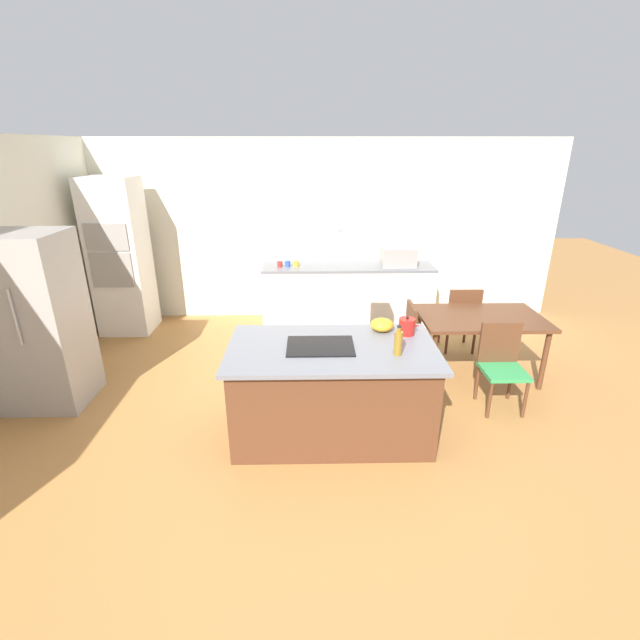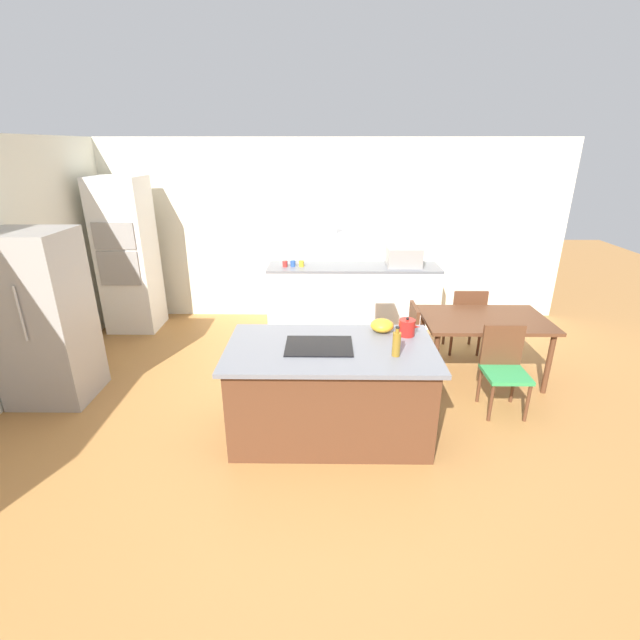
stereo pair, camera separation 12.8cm
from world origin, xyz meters
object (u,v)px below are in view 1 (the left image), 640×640
at_px(cooktop, 320,346).
at_px(range_hood, 320,210).
at_px(countertop_microwave, 398,256).
at_px(tea_kettle, 407,326).
at_px(coffee_mug_red, 280,264).
at_px(dining_table, 481,323).
at_px(refrigerator, 37,322).
at_px(coffee_mug_blue, 288,264).
at_px(chair_facing_island, 501,361).
at_px(coffee_mug_yellow, 296,264).
at_px(chair_facing_back_wall, 461,315).
at_px(wall_oven_stack, 120,257).
at_px(olive_oil_bottle, 398,343).
at_px(chair_at_left_end, 401,336).
at_px(mixing_bowl, 382,325).

bearing_deg(cooktop, range_hood, 0.00).
bearing_deg(countertop_microwave, tea_kettle, -98.58).
bearing_deg(coffee_mug_red, countertop_microwave, 1.89).
bearing_deg(coffee_mug_red, dining_table, -34.98).
distance_m(countertop_microwave, refrigerator, 4.67).
distance_m(coffee_mug_blue, dining_table, 2.89).
distance_m(dining_table, range_hood, 2.62).
relative_size(countertop_microwave, chair_facing_island, 0.56).
bearing_deg(coffee_mug_yellow, coffee_mug_blue, 175.52).
relative_size(coffee_mug_red, refrigerator, 0.05).
xyz_separation_m(tea_kettle, chair_facing_back_wall, (1.05, 1.52, -0.47)).
distance_m(coffee_mug_red, chair_facing_island, 3.41).
height_order(countertop_microwave, range_hood, range_hood).
bearing_deg(refrigerator, range_hood, -12.51).
xyz_separation_m(tea_kettle, coffee_mug_red, (-1.37, 2.55, -0.03)).
xyz_separation_m(tea_kettle, wall_oven_stack, (-3.62, 2.38, 0.12)).
bearing_deg(cooktop, coffee_mug_yellow, 96.02).
relative_size(tea_kettle, olive_oil_bottle, 0.77).
xyz_separation_m(cooktop, chair_facing_island, (1.88, 0.46, -0.40)).
height_order(countertop_microwave, wall_oven_stack, wall_oven_stack).
bearing_deg(chair_at_left_end, tea_kettle, -99.14).
distance_m(mixing_bowl, coffee_mug_red, 2.72).
bearing_deg(countertop_microwave, chair_at_left_end, -98.31).
xyz_separation_m(dining_table, chair_facing_island, (0.00, -0.67, -0.16)).
height_order(tea_kettle, chair_at_left_end, tea_kettle).
xyz_separation_m(coffee_mug_blue, refrigerator, (-2.45, -2.21, -0.03)).
bearing_deg(dining_table, range_hood, -149.12).
relative_size(olive_oil_bottle, chair_facing_back_wall, 0.30).
distance_m(chair_facing_island, chair_at_left_end, 1.13).
bearing_deg(chair_facing_island, olive_oil_bottle, -152.47).
relative_size(mixing_bowl, chair_at_left_end, 0.25).
distance_m(cooktop, countertop_microwave, 3.13).
relative_size(wall_oven_stack, chair_facing_island, 2.47).
distance_m(refrigerator, chair_at_left_end, 3.89).
height_order(cooktop, coffee_mug_red, coffee_mug_red).
bearing_deg(range_hood, coffee_mug_yellow, 96.02).
distance_m(coffee_mug_yellow, chair_facing_back_wall, 2.46).
bearing_deg(chair_facing_back_wall, coffee_mug_blue, 155.41).
relative_size(coffee_mug_red, range_hood, 0.10).
xyz_separation_m(coffee_mug_red, chair_at_left_end, (1.51, -1.70, -0.44)).
relative_size(countertop_microwave, chair_facing_back_wall, 0.56).
bearing_deg(coffee_mug_yellow, olive_oil_bottle, -72.32).
height_order(tea_kettle, olive_oil_bottle, olive_oil_bottle).
relative_size(countertop_microwave, dining_table, 0.36).
distance_m(tea_kettle, coffee_mug_blue, 2.87).
bearing_deg(coffee_mug_red, chair_facing_island, -44.25).
xyz_separation_m(countertop_microwave, coffee_mug_blue, (-1.65, -0.03, -0.09)).
bearing_deg(coffee_mug_blue, countertop_microwave, 1.14).
relative_size(coffee_mug_blue, chair_facing_back_wall, 0.10).
bearing_deg(wall_oven_stack, coffee_mug_red, 4.46).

